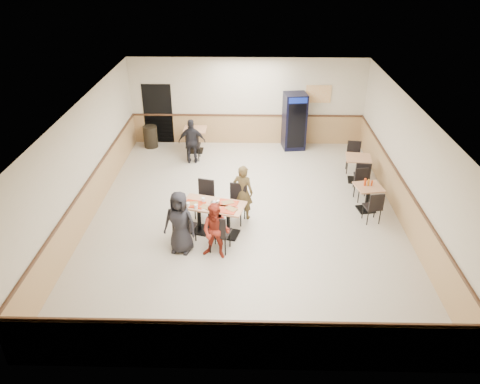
{
  "coord_description": "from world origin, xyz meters",
  "views": [
    {
      "loc": [
        0.09,
        -10.51,
        6.4
      ],
      "look_at": [
        -0.13,
        -0.5,
        0.97
      ],
      "focal_mm": 35.0,
      "sensor_mm": 36.0,
      "label": 1
    }
  ],
  "objects_px": {
    "side_table_near": "(368,194)",
    "back_table": "(195,136)",
    "diner_woman_right": "(216,231)",
    "diner_man_opposite": "(243,192)",
    "main_table": "(213,214)",
    "diner_woman_left": "(180,222)",
    "side_table_far": "(358,165)",
    "lone_diner": "(192,141)",
    "pepsi_cooler": "(294,121)",
    "trash_bin": "(151,137)"
  },
  "relations": [
    {
      "from": "main_table",
      "to": "back_table",
      "type": "xyz_separation_m",
      "value": [
        -0.98,
        5.03,
        0.0
      ]
    },
    {
      "from": "diner_woman_right",
      "to": "back_table",
      "type": "xyz_separation_m",
      "value": [
        -1.11,
        6.01,
        -0.14
      ]
    },
    {
      "from": "diner_woman_left",
      "to": "back_table",
      "type": "distance_m",
      "value": 5.8
    },
    {
      "from": "main_table",
      "to": "pepsi_cooler",
      "type": "height_order",
      "value": "pepsi_cooler"
    },
    {
      "from": "diner_man_opposite",
      "to": "trash_bin",
      "type": "bearing_deg",
      "value": -36.3
    },
    {
      "from": "pepsi_cooler",
      "to": "back_table",
      "type": "bearing_deg",
      "value": 178.72
    },
    {
      "from": "diner_man_opposite",
      "to": "side_table_near",
      "type": "xyz_separation_m",
      "value": [
        3.29,
        0.43,
        -0.26
      ]
    },
    {
      "from": "diner_woman_left",
      "to": "side_table_far",
      "type": "height_order",
      "value": "diner_woman_left"
    },
    {
      "from": "main_table",
      "to": "pepsi_cooler",
      "type": "xyz_separation_m",
      "value": [
        2.37,
        5.43,
        0.43
      ]
    },
    {
      "from": "trash_bin",
      "to": "pepsi_cooler",
      "type": "bearing_deg",
      "value": 0.5
    },
    {
      "from": "side_table_near",
      "to": "main_table",
      "type": "bearing_deg",
      "value": -163.36
    },
    {
      "from": "diner_woman_left",
      "to": "side_table_far",
      "type": "bearing_deg",
      "value": 50.0
    },
    {
      "from": "side_table_near",
      "to": "back_table",
      "type": "height_order",
      "value": "back_table"
    },
    {
      "from": "side_table_near",
      "to": "back_table",
      "type": "relative_size",
      "value": 0.96
    },
    {
      "from": "main_table",
      "to": "side_table_near",
      "type": "bearing_deg",
      "value": 31.46
    },
    {
      "from": "diner_woman_left",
      "to": "diner_woman_right",
      "type": "relative_size",
      "value": 1.12
    },
    {
      "from": "diner_woman_left",
      "to": "pepsi_cooler",
      "type": "height_order",
      "value": "pepsi_cooler"
    },
    {
      "from": "diner_woman_left",
      "to": "side_table_near",
      "type": "height_order",
      "value": "diner_woman_left"
    },
    {
      "from": "diner_man_opposite",
      "to": "diner_woman_left",
      "type": "bearing_deg",
      "value": 65.69
    },
    {
      "from": "pepsi_cooler",
      "to": "side_table_far",
      "type": "bearing_deg",
      "value": -64.04
    },
    {
      "from": "lone_diner",
      "to": "pepsi_cooler",
      "type": "height_order",
      "value": "pepsi_cooler"
    },
    {
      "from": "main_table",
      "to": "lone_diner",
      "type": "xyz_separation_m",
      "value": [
        -0.98,
        4.12,
        0.19
      ]
    },
    {
      "from": "pepsi_cooler",
      "to": "trash_bin",
      "type": "height_order",
      "value": "pepsi_cooler"
    },
    {
      "from": "side_table_near",
      "to": "pepsi_cooler",
      "type": "distance_m",
      "value": 4.56
    },
    {
      "from": "diner_woman_right",
      "to": "diner_man_opposite",
      "type": "distance_m",
      "value": 1.83
    },
    {
      "from": "diner_woman_right",
      "to": "back_table",
      "type": "distance_m",
      "value": 6.12
    },
    {
      "from": "side_table_near",
      "to": "diner_woman_left",
      "type": "bearing_deg",
      "value": -157.42
    },
    {
      "from": "diner_woman_right",
      "to": "trash_bin",
      "type": "xyz_separation_m",
      "value": [
        -2.7,
        6.36,
        -0.3
      ]
    },
    {
      "from": "diner_man_opposite",
      "to": "back_table",
      "type": "relative_size",
      "value": 1.83
    },
    {
      "from": "diner_woman_right",
      "to": "back_table",
      "type": "height_order",
      "value": "diner_woman_right"
    },
    {
      "from": "side_table_far",
      "to": "trash_bin",
      "type": "height_order",
      "value": "side_table_far"
    },
    {
      "from": "main_table",
      "to": "diner_woman_left",
      "type": "relative_size",
      "value": 1.08
    },
    {
      "from": "diner_woman_left",
      "to": "diner_woman_right",
      "type": "xyz_separation_m",
      "value": [
        0.83,
        -0.22,
        -0.08
      ]
    },
    {
      "from": "diner_woman_left",
      "to": "side_table_near",
      "type": "bearing_deg",
      "value": 34.92
    },
    {
      "from": "diner_woman_left",
      "to": "back_table",
      "type": "bearing_deg",
      "value": 105.06
    },
    {
      "from": "diner_man_opposite",
      "to": "diner_woman_right",
      "type": "bearing_deg",
      "value": 90.22
    },
    {
      "from": "diner_woman_right",
      "to": "side_table_near",
      "type": "bearing_deg",
      "value": 45.17
    },
    {
      "from": "main_table",
      "to": "pepsi_cooler",
      "type": "distance_m",
      "value": 5.94
    },
    {
      "from": "side_table_near",
      "to": "trash_bin",
      "type": "xyz_separation_m",
      "value": [
        -6.56,
        4.19,
        -0.1
      ]
    },
    {
      "from": "diner_man_opposite",
      "to": "lone_diner",
      "type": "height_order",
      "value": "diner_man_opposite"
    },
    {
      "from": "trash_bin",
      "to": "side_table_near",
      "type": "bearing_deg",
      "value": -32.58
    },
    {
      "from": "diner_woman_left",
      "to": "trash_bin",
      "type": "xyz_separation_m",
      "value": [
        -1.87,
        6.14,
        -0.38
      ]
    },
    {
      "from": "diner_woman_left",
      "to": "pepsi_cooler",
      "type": "distance_m",
      "value": 6.91
    },
    {
      "from": "diner_man_opposite",
      "to": "pepsi_cooler",
      "type": "relative_size",
      "value": 0.77
    },
    {
      "from": "diner_woman_right",
      "to": "trash_bin",
      "type": "bearing_deg",
      "value": 128.84
    },
    {
      "from": "side_table_far",
      "to": "back_table",
      "type": "xyz_separation_m",
      "value": [
        -5.04,
        2.12,
        0.02
      ]
    },
    {
      "from": "diner_woman_right",
      "to": "trash_bin",
      "type": "distance_m",
      "value": 6.92
    },
    {
      "from": "main_table",
      "to": "diner_man_opposite",
      "type": "relative_size",
      "value": 1.11
    },
    {
      "from": "side_table_near",
      "to": "pepsi_cooler",
      "type": "xyz_separation_m",
      "value": [
        -1.62,
        4.24,
        0.49
      ]
    },
    {
      "from": "main_table",
      "to": "diner_woman_right",
      "type": "distance_m",
      "value": 1.0
    }
  ]
}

